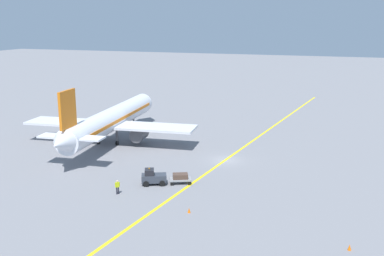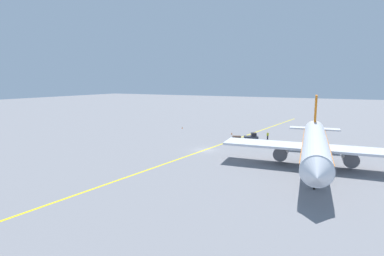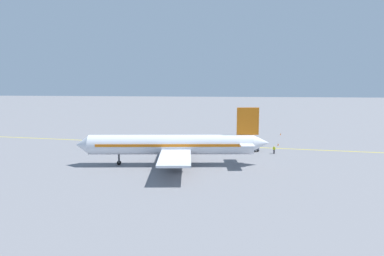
{
  "view_description": "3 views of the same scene",
  "coord_description": "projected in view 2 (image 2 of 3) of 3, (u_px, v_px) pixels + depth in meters",
  "views": [
    {
      "loc": [
        15.55,
        -59.25,
        19.45
      ],
      "look_at": [
        -4.4,
        -1.76,
        4.78
      ],
      "focal_mm": 42.0,
      "sensor_mm": 36.0,
      "label": 1
    },
    {
      "loc": [
        -23.71,
        51.72,
        13.25
      ],
      "look_at": [
        2.7,
        0.21,
        4.17
      ],
      "focal_mm": 28.0,
      "sensor_mm": 36.0,
      "label": 2
    },
    {
      "loc": [
        -86.78,
        -6.14,
        16.41
      ],
      "look_at": [
        -5.92,
        1.13,
        4.9
      ],
      "focal_mm": 35.0,
      "sensor_mm": 36.0,
      "label": 3
    }
  ],
  "objects": [
    {
      "name": "apron_yellow_centreline",
      "position": [
        205.0,
        150.0,
        58.21
      ],
      "size": [
        16.37,
        118.99,
        0.01
      ],
      "primitive_type": "cube",
      "rotation": [
        0.0,
        0.0,
        -0.13
      ],
      "color": "yellow",
      "rests_on": "ground"
    },
    {
      "name": "baggage_cart_trailing",
      "position": [
        237.0,
        138.0,
        66.39
      ],
      "size": [
        2.95,
        2.34,
        1.24
      ],
      "color": "gray",
      "rests_on": "ground"
    },
    {
      "name": "traffic_cone_near_nose",
      "position": [
        182.0,
        128.0,
        84.54
      ],
      "size": [
        0.32,
        0.32,
        0.55
      ],
      "primitive_type": "cone",
      "color": "orange",
      "rests_on": "ground"
    },
    {
      "name": "ground_plane",
      "position": [
        205.0,
        150.0,
        58.21
      ],
      "size": [
        400.0,
        400.0,
        0.0
      ],
      "primitive_type": "plane",
      "color": "slate"
    },
    {
      "name": "baggage_tug_dark",
      "position": [
        252.0,
        138.0,
        66.2
      ],
      "size": [
        3.35,
        2.68,
        2.11
      ],
      "color": "#333842",
      "rests_on": "ground"
    },
    {
      "name": "ground_crew_worker",
      "position": [
        268.0,
        135.0,
        68.76
      ],
      "size": [
        0.4,
        0.47,
        1.68
      ],
      "color": "#23232D",
      "rests_on": "ground"
    },
    {
      "name": "airplane_at_gate",
      "position": [
        315.0,
        144.0,
        45.72
      ],
      "size": [
        28.37,
        35.55,
        10.6
      ],
      "color": "silver",
      "rests_on": "ground"
    },
    {
      "name": "traffic_cone_mid_apron",
      "position": [
        232.0,
        133.0,
        75.0
      ],
      "size": [
        0.32,
        0.32,
        0.55
      ],
      "primitive_type": "cone",
      "color": "orange",
      "rests_on": "ground"
    }
  ]
}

